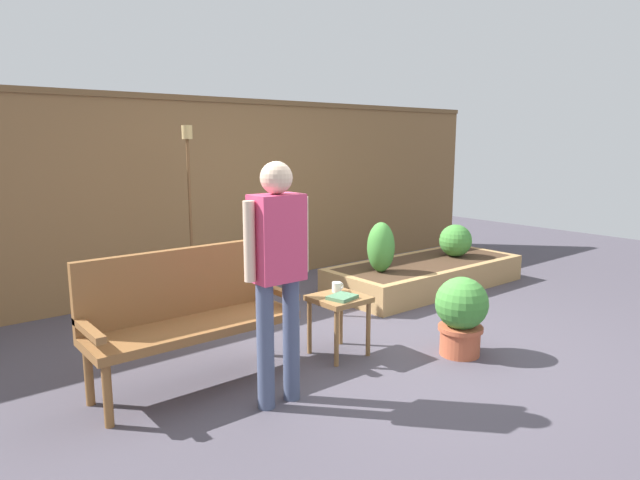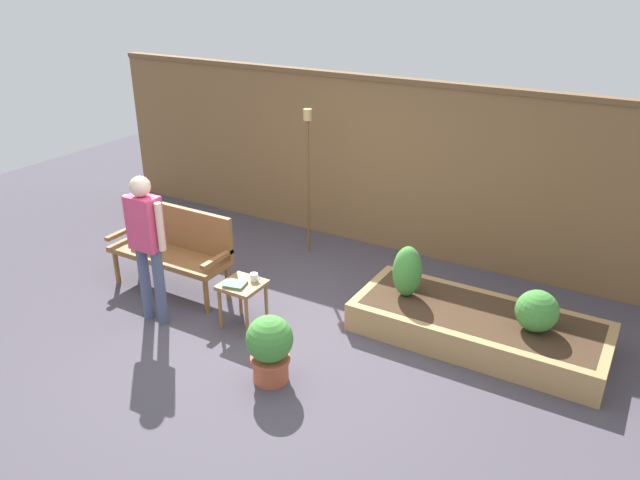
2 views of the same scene
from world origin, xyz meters
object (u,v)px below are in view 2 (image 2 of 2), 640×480
at_px(potted_boxwood, 270,346).
at_px(person_by_bench, 147,238).
at_px(side_table, 243,291).
at_px(book_on_table, 235,284).
at_px(cup_on_table, 254,277).
at_px(garden_bench, 174,243).
at_px(tiki_torch, 308,158).
at_px(shrub_near_bench, 407,271).
at_px(shrub_far_corner, 537,311).

height_order(potted_boxwood, person_by_bench, person_by_bench).
relative_size(side_table, book_on_table, 2.38).
distance_m(cup_on_table, potted_boxwood, 1.00).
relative_size(cup_on_table, potted_boxwood, 0.18).
relative_size(potted_boxwood, person_by_bench, 0.41).
bearing_deg(person_by_bench, garden_bench, 114.60).
bearing_deg(book_on_table, tiki_torch, 86.68).
bearing_deg(person_by_bench, potted_boxwood, -8.12).
bearing_deg(book_on_table, garden_bench, 149.76).
height_order(cup_on_table, person_by_bench, person_by_bench).
relative_size(shrub_near_bench, person_by_bench, 0.34).
xyz_separation_m(cup_on_table, shrub_far_corner, (2.57, 0.80, -0.03)).
bearing_deg(person_by_bench, side_table, 24.47).
distance_m(potted_boxwood, person_by_bench, 1.71).
xyz_separation_m(potted_boxwood, person_by_bench, (-1.59, 0.23, 0.59)).
distance_m(cup_on_table, shrub_far_corner, 2.69).
distance_m(side_table, book_on_table, 0.12).
xyz_separation_m(side_table, book_on_table, (-0.03, -0.07, 0.10)).
xyz_separation_m(garden_bench, book_on_table, (1.12, -0.35, -0.05)).
distance_m(shrub_far_corner, tiki_torch, 3.22).
relative_size(book_on_table, person_by_bench, 0.13).
bearing_deg(potted_boxwood, person_by_bench, 171.88).
height_order(shrub_far_corner, tiki_torch, tiki_torch).
distance_m(garden_bench, cup_on_table, 1.23).
bearing_deg(side_table, person_by_bench, -155.53).
height_order(potted_boxwood, shrub_near_bench, shrub_near_bench).
bearing_deg(shrub_far_corner, garden_bench, -170.60).
relative_size(garden_bench, cup_on_table, 13.00).
bearing_deg(cup_on_table, garden_bench, 172.02).
height_order(cup_on_table, potted_boxwood, potted_boxwood).
xyz_separation_m(book_on_table, person_by_bench, (-0.81, -0.31, 0.44)).
xyz_separation_m(potted_boxwood, shrub_near_bench, (0.63, 1.51, 0.22)).
xyz_separation_m(tiki_torch, person_by_bench, (-0.49, -2.22, -0.31)).
distance_m(garden_bench, book_on_table, 1.17).
xyz_separation_m(shrub_near_bench, person_by_bench, (-2.22, -1.29, 0.37)).
relative_size(garden_bench, tiki_torch, 0.79).
bearing_deg(shrub_near_bench, shrub_far_corner, 0.00).
bearing_deg(cup_on_table, person_by_bench, -151.81).
bearing_deg(tiki_torch, garden_bench, -117.15).
bearing_deg(shrub_near_bench, tiki_torch, 151.68).
bearing_deg(book_on_table, person_by_bench, -171.87).
height_order(tiki_torch, person_by_bench, tiki_torch).
distance_m(shrub_near_bench, person_by_bench, 2.59).
height_order(garden_bench, potted_boxwood, garden_bench).
xyz_separation_m(garden_bench, tiki_torch, (0.80, 1.55, 0.69)).
distance_m(book_on_table, tiki_torch, 2.07).
bearing_deg(book_on_table, side_table, 55.40).
xyz_separation_m(side_table, person_by_bench, (-0.84, -0.38, 0.54)).
bearing_deg(book_on_table, potted_boxwood, -47.49).
xyz_separation_m(shrub_near_bench, shrub_far_corner, (1.27, 0.00, -0.07)).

